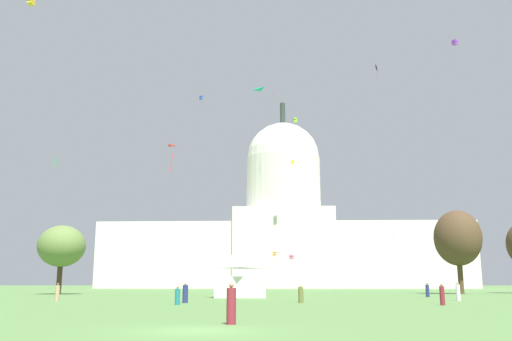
# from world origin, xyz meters

# --- Properties ---
(ground_plane) EXTENTS (800.00, 800.00, 0.00)m
(ground_plane) POSITION_xyz_m (0.00, 0.00, 0.00)
(ground_plane) COLOR #567F42
(capitol_building) EXTENTS (119.48, 26.68, 63.49)m
(capitol_building) POSITION_xyz_m (4.00, 164.87, 17.99)
(capitol_building) COLOR silver
(capitol_building) RESTS_ON ground_plane
(event_tent) EXTENTS (6.31, 5.12, 5.49)m
(event_tent) POSITION_xyz_m (-1.75, 46.42, 2.78)
(event_tent) COLOR white
(event_tent) RESTS_ON ground_plane
(tree_west_near) EXTENTS (10.66, 10.64, 10.51)m
(tree_west_near) POSITION_xyz_m (-30.96, 64.22, 7.28)
(tree_west_near) COLOR #42301E
(tree_west_near) RESTS_ON ground_plane
(tree_east_far) EXTENTS (9.60, 9.71, 13.25)m
(tree_east_far) POSITION_xyz_m (31.46, 70.02, 8.76)
(tree_east_far) COLOR #4C3823
(tree_east_far) RESTS_ON ground_plane
(person_maroon_edge_east) EXTENTS (0.49, 0.49, 1.70)m
(person_maroon_edge_east) POSITION_xyz_m (0.95, 3.06, 0.78)
(person_maroon_edge_east) COLOR maroon
(person_maroon_edge_east) RESTS_ON ground_plane
(person_white_back_left) EXTENTS (0.47, 0.47, 1.78)m
(person_white_back_left) POSITION_xyz_m (20.30, 35.46, 0.82)
(person_white_back_left) COLOR silver
(person_white_back_left) RESTS_ON ground_plane
(person_tan_lawn_far_right) EXTENTS (0.57, 0.57, 1.70)m
(person_tan_lawn_far_right) POSITION_xyz_m (-18.04, 31.74, 0.78)
(person_tan_lawn_far_right) COLOR tan
(person_tan_lawn_far_right) RESTS_ON ground_plane
(person_red_aisle_center) EXTENTS (0.50, 0.50, 1.50)m
(person_red_aisle_center) POSITION_xyz_m (-8.63, 48.54, 0.69)
(person_red_aisle_center) COLOR red
(person_red_aisle_center) RESTS_ON ground_plane
(person_navy_near_tree_west) EXTENTS (0.65, 0.65, 1.78)m
(person_navy_near_tree_west) POSITION_xyz_m (-5.30, 28.21, 0.80)
(person_navy_near_tree_west) COLOR navy
(person_navy_near_tree_west) RESTS_ON ground_plane
(person_navy_back_right) EXTENTS (0.47, 0.47, 1.73)m
(person_navy_back_right) POSITION_xyz_m (21.08, 50.07, 0.78)
(person_navy_back_right) COLOR navy
(person_navy_back_right) RESTS_ON ground_plane
(person_teal_back_center) EXTENTS (0.54, 0.54, 1.47)m
(person_teal_back_center) POSITION_xyz_m (-5.13, 23.64, 0.66)
(person_teal_back_center) COLOR #1E757A
(person_teal_back_center) RESTS_ON ground_plane
(person_maroon_mid_right) EXTENTS (0.52, 0.52, 1.69)m
(person_maroon_mid_right) POSITION_xyz_m (15.51, 23.86, 0.78)
(person_maroon_mid_right) COLOR maroon
(person_maroon_mid_right) RESTS_ON ground_plane
(person_olive_edge_west) EXTENTS (0.57, 0.57, 1.56)m
(person_olive_edge_west) POSITION_xyz_m (4.73, 28.54, 0.70)
(person_olive_edge_west) COLOR olive
(person_olive_edge_west) RESTS_ON ground_plane
(kite_lime_high) EXTENTS (1.40, 1.38, 4.11)m
(kite_lime_high) POSITION_xyz_m (7.40, 134.93, 48.31)
(kite_lime_high) COLOR #8CD133
(kite_pink_low) EXTENTS (1.42, 1.42, 2.30)m
(kite_pink_low) POSITION_xyz_m (5.63, 118.27, 8.05)
(kite_pink_low) COLOR pink
(kite_yellow_mid) EXTENTS (0.84, 0.33, 0.98)m
(kite_yellow_mid) POSITION_xyz_m (5.81, 100.44, 28.23)
(kite_yellow_mid) COLOR yellow
(kite_violet_high) EXTENTS (1.17, 1.17, 0.89)m
(kite_violet_high) POSITION_xyz_m (34.39, 72.96, 43.80)
(kite_violet_high) COLOR purple
(kite_magenta_high) EXTENTS (0.45, 0.68, 3.79)m
(kite_magenta_high) POSITION_xyz_m (1.01, 142.52, 58.71)
(kite_magenta_high) COLOR #D1339E
(kite_red_low) EXTENTS (1.27, 1.37, 2.95)m
(kite_red_low) POSITION_xyz_m (-10.68, 44.98, 17.57)
(kite_red_low) COLOR red
(kite_green_low) EXTENTS (0.69, 1.13, 1.45)m
(kite_green_low) POSITION_xyz_m (-22.34, 39.05, 15.06)
(kite_green_low) COLOR green
(kite_gold_high) EXTENTS (1.23, 1.27, 1.18)m
(kite_gold_high) POSITION_xyz_m (-38.63, 63.01, 48.07)
(kite_gold_high) COLOR gold
(kite_cyan_low) EXTENTS (1.33, 1.04, 1.89)m
(kite_cyan_low) POSITION_xyz_m (25.17, 88.58, 11.54)
(kite_cyan_low) COLOR #33BCDB
(kite_turquoise_mid) EXTENTS (1.45, 1.36, 0.29)m
(kite_turquoise_mid) POSITION_xyz_m (0.93, 39.20, 22.86)
(kite_turquoise_mid) COLOR teal
(kite_blue_high) EXTENTS (1.14, 1.14, 2.41)m
(kite_blue_high) POSITION_xyz_m (-16.45, 110.04, 47.03)
(kite_blue_high) COLOR blue
(kite_black_high) EXTENTS (0.61, 1.20, 3.56)m
(kite_black_high) POSITION_xyz_m (26.59, 107.17, 52.80)
(kite_black_high) COLOR black
(kite_orange_low) EXTENTS (1.07, 1.09, 3.88)m
(kite_orange_low) POSITION_xyz_m (1.39, 120.46, 8.90)
(kite_orange_low) COLOR orange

